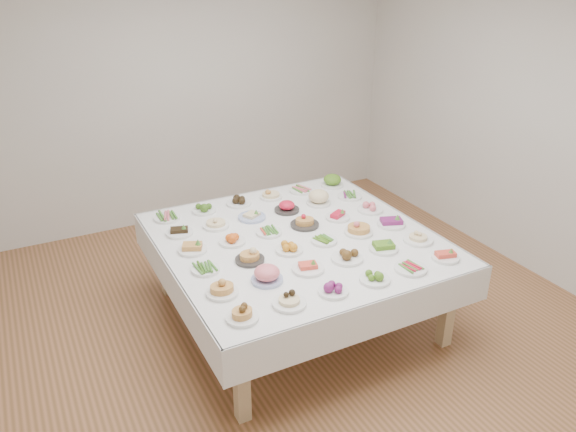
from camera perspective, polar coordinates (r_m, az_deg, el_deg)
name	(u,v)px	position (r m, az deg, el deg)	size (l,w,h in m)	color
room_envelope	(290,108)	(3.97, 0.20, 10.96)	(5.02, 5.02, 2.81)	#9C6441
display_table	(297,245)	(4.50, 0.88, -3.01)	(2.10, 2.10, 0.75)	white
dish_0	(242,313)	(3.51, -4.69, -9.75)	(0.21, 0.21, 0.11)	white
dish_1	(289,297)	(3.62, 0.12, -8.26)	(0.22, 0.22, 0.12)	white
dish_2	(333,288)	(3.76, 4.63, -7.30)	(0.20, 0.20, 0.09)	white
dish_3	(375,277)	(3.93, 8.81, -6.12)	(0.21, 0.21, 0.08)	white
dish_4	(411,268)	(4.11, 12.35, -5.14)	(0.23, 0.23, 0.05)	white
dish_5	(445,256)	(4.31, 15.69, -3.89)	(0.20, 0.20, 0.08)	white
dish_6	(222,286)	(3.75, -6.74, -7.11)	(0.21, 0.21, 0.13)	white
dish_7	(267,273)	(3.87, -2.15, -5.85)	(0.22, 0.22, 0.13)	#4C66B2
dish_8	(308,266)	(4.01, 2.04, -5.10)	(0.23, 0.23, 0.09)	white
dish_9	(347,254)	(4.15, 6.03, -3.83)	(0.23, 0.23, 0.11)	white
dish_10	(384,245)	(4.33, 9.69, -2.94)	(0.22, 0.22, 0.10)	white
dish_11	(418,236)	(4.51, 13.10, -2.01)	(0.23, 0.23, 0.11)	white
dish_12	(206,268)	(4.05, -8.37, -5.28)	(0.20, 0.20, 0.05)	white
dish_13	(250,255)	(4.12, -3.92, -3.92)	(0.21, 0.21, 0.12)	#2E2B28
dish_14	(289,246)	(4.25, 0.13, -3.10)	(0.21, 0.21, 0.10)	white
dish_15	(324,240)	(4.40, 3.68, -2.46)	(0.20, 0.20, 0.05)	white
dish_16	(359,226)	(4.54, 7.22, -1.00)	(0.24, 0.23, 0.14)	white
dish_17	(391,220)	(4.73, 10.47, -0.41)	(0.23, 0.23, 0.11)	white
dish_18	(192,246)	(4.31, -9.71, -3.02)	(0.22, 0.22, 0.10)	white
dish_19	(232,239)	(4.39, -5.69, -2.31)	(0.21, 0.21, 0.09)	white
dish_20	(269,232)	(4.52, -1.94, -1.60)	(0.21, 0.21, 0.05)	white
dish_21	(305,220)	(4.64, 1.71, -0.43)	(0.23, 0.23, 0.12)	#2E2B28
dish_22	(338,215)	(4.79, 5.07, 0.06)	(0.20, 0.20, 0.08)	white
dish_23	(370,207)	(4.97, 8.36, 0.88)	(0.22, 0.22, 0.09)	white
dish_24	(179,230)	(4.59, -10.99, -1.45)	(0.21, 0.21, 0.09)	white
dish_25	(216,222)	(4.66, -7.34, -0.57)	(0.22, 0.22, 0.11)	white
dish_26	(252,215)	(4.78, -3.70, 0.13)	(0.23, 0.23, 0.09)	#4C66B2
dish_27	(287,205)	(4.90, -0.12, 1.08)	(0.22, 0.22, 0.12)	#2E2B28
dish_28	(319,198)	(5.05, 3.13, 1.87)	(0.23, 0.23, 0.13)	white
dish_29	(350,195)	(5.23, 6.28, 2.10)	(0.23, 0.22, 0.05)	white
dish_30	(167,217)	(4.88, -12.20, -0.05)	(0.22, 0.22, 0.06)	white
dish_31	(204,208)	(4.95, -8.53, 0.85)	(0.20, 0.20, 0.09)	white
dish_32	(239,201)	(5.06, -5.04, 1.56)	(0.22, 0.22, 0.09)	white
dish_33	(271,193)	(5.18, -1.75, 2.35)	(0.20, 0.20, 0.11)	white
dish_34	(301,190)	(5.32, 1.31, 2.69)	(0.21, 0.21, 0.05)	white
dish_35	(332,180)	(5.46, 4.52, 3.68)	(0.22, 0.22, 0.14)	white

